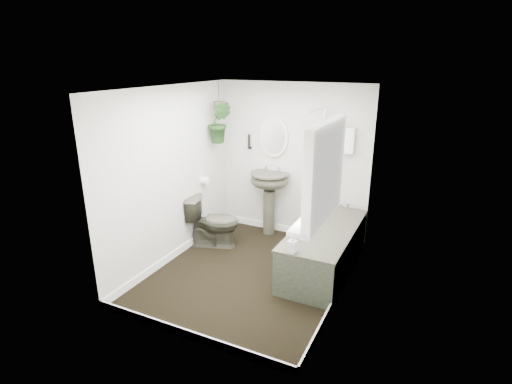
% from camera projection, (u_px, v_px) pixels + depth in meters
% --- Properties ---
extents(floor, '(2.30, 2.80, 0.02)m').
position_uv_depth(floor, '(251.00, 274.00, 5.10)').
color(floor, black).
rests_on(floor, ground).
extents(ceiling, '(2.30, 2.80, 0.02)m').
position_uv_depth(ceiling, '(250.00, 87.00, 4.36)').
color(ceiling, white).
rests_on(ceiling, ground).
extents(wall_back, '(2.30, 0.02, 2.30)m').
position_uv_depth(wall_back, '(293.00, 161.00, 5.94)').
color(wall_back, silver).
rests_on(wall_back, ground).
extents(wall_front, '(2.30, 0.02, 2.30)m').
position_uv_depth(wall_front, '(180.00, 232.00, 3.53)').
color(wall_front, silver).
rests_on(wall_front, ground).
extents(wall_left, '(0.02, 2.80, 2.30)m').
position_uv_depth(wall_left, '(171.00, 176.00, 5.21)').
color(wall_left, silver).
rests_on(wall_left, ground).
extents(wall_right, '(0.02, 2.80, 2.30)m').
position_uv_depth(wall_right, '(348.00, 202.00, 4.26)').
color(wall_right, silver).
rests_on(wall_right, ground).
extents(skirting, '(2.30, 2.80, 0.10)m').
position_uv_depth(skirting, '(251.00, 270.00, 5.08)').
color(skirting, white).
rests_on(skirting, floor).
extents(bathtub, '(0.72, 1.72, 0.58)m').
position_uv_depth(bathtub, '(324.00, 249.00, 5.10)').
color(bathtub, '#3A392C').
rests_on(bathtub, floor).
extents(bath_screen, '(0.04, 0.72, 1.40)m').
position_uv_depth(bath_screen, '(315.00, 163.00, 5.34)').
color(bath_screen, silver).
rests_on(bath_screen, bathtub).
extents(shower_box, '(0.20, 0.10, 0.35)m').
position_uv_depth(shower_box, '(347.00, 140.00, 5.42)').
color(shower_box, white).
rests_on(shower_box, wall_back).
extents(oval_mirror, '(0.46, 0.03, 0.62)m').
position_uv_depth(oval_mirror, '(273.00, 137.00, 5.92)').
color(oval_mirror, beige).
rests_on(oval_mirror, wall_back).
extents(wall_sconce, '(0.04, 0.04, 0.22)m').
position_uv_depth(wall_sconce, '(249.00, 141.00, 6.10)').
color(wall_sconce, black).
rests_on(wall_sconce, wall_back).
extents(toilet_roll_holder, '(0.11, 0.11, 0.11)m').
position_uv_depth(toilet_roll_holder, '(205.00, 181.00, 5.86)').
color(toilet_roll_holder, white).
rests_on(toilet_roll_holder, wall_left).
extents(window_recess, '(0.08, 1.00, 0.90)m').
position_uv_depth(window_recess, '(325.00, 172.00, 3.53)').
color(window_recess, white).
rests_on(window_recess, wall_right).
extents(window_sill, '(0.18, 1.00, 0.04)m').
position_uv_depth(window_sill, '(315.00, 215.00, 3.69)').
color(window_sill, white).
rests_on(window_sill, wall_right).
extents(window_blinds, '(0.01, 0.86, 0.76)m').
position_uv_depth(window_blinds, '(320.00, 172.00, 3.55)').
color(window_blinds, white).
rests_on(window_blinds, wall_right).
extents(toilet, '(0.82, 0.63, 0.74)m').
position_uv_depth(toilet, '(213.00, 221.00, 5.76)').
color(toilet, '#3A392C').
rests_on(toilet, floor).
extents(pedestal_sink, '(0.67, 0.61, 0.99)m').
position_uv_depth(pedestal_sink, '(269.00, 203.00, 6.13)').
color(pedestal_sink, '#3A392C').
rests_on(pedestal_sink, floor).
extents(sill_plant, '(0.22, 0.20, 0.21)m').
position_uv_depth(sill_plant, '(320.00, 192.00, 3.93)').
color(sill_plant, black).
rests_on(sill_plant, window_sill).
extents(hanging_plant, '(0.41, 0.39, 0.60)m').
position_uv_depth(hanging_plant, '(220.00, 122.00, 5.76)').
color(hanging_plant, black).
rests_on(hanging_plant, ceiling).
extents(soap_bottle, '(0.10, 0.10, 0.21)m').
position_uv_depth(soap_bottle, '(292.00, 243.00, 4.36)').
color(soap_bottle, black).
rests_on(soap_bottle, bathtub).
extents(hanging_pot, '(0.16, 0.16, 0.12)m').
position_uv_depth(hanging_pot, '(219.00, 106.00, 5.68)').
color(hanging_pot, '#49412E').
rests_on(hanging_pot, ceiling).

